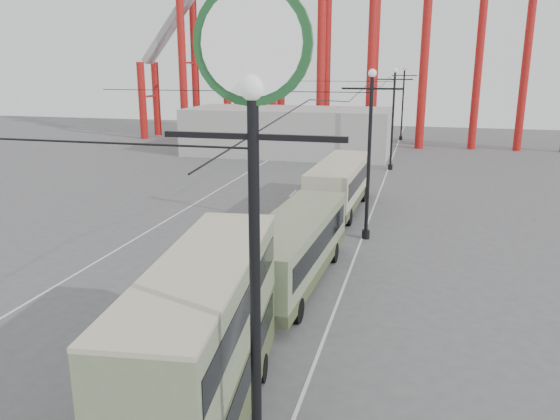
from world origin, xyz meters
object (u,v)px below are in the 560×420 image
(lamp_post_near, at_px, (253,163))
(single_decker_cream, at_px, (340,183))
(double_decker_bus, at_px, (206,339))
(pedestrian, at_px, (169,311))
(single_decker_green, at_px, (295,247))

(lamp_post_near, height_order, single_decker_cream, lamp_post_near)
(double_decker_bus, bearing_deg, pedestrian, 118.48)
(lamp_post_near, relative_size, double_decker_bus, 1.18)
(lamp_post_near, bearing_deg, single_decker_green, 99.96)
(double_decker_bus, xyz_separation_m, single_decker_green, (-0.08, 10.49, -0.96))
(lamp_post_near, height_order, double_decker_bus, lamp_post_near)
(lamp_post_near, xyz_separation_m, pedestrian, (-5.76, 7.89, -7.02))
(lamp_post_near, bearing_deg, double_decker_bus, 127.25)
(lamp_post_near, height_order, single_decker_green, lamp_post_near)
(lamp_post_near, relative_size, single_decker_green, 0.98)
(double_decker_bus, bearing_deg, single_decker_green, 83.53)
(lamp_post_near, distance_m, pedestrian, 12.03)
(single_decker_green, bearing_deg, pedestrian, -118.87)
(single_decker_green, xyz_separation_m, single_decker_cream, (-0.02, 13.31, 0.13))
(single_decker_green, height_order, single_decker_cream, single_decker_cream)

